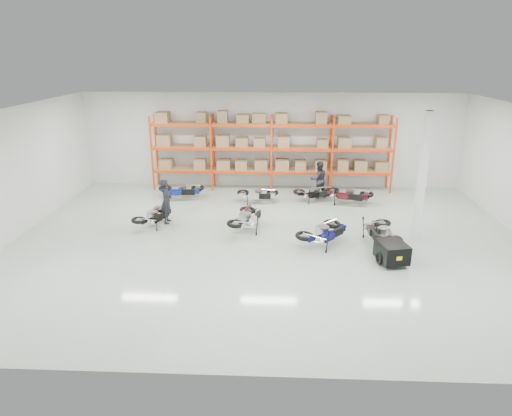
{
  "coord_description": "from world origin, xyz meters",
  "views": [
    {
      "loc": [
        0.24,
        -14.73,
        6.37
      ],
      "look_at": [
        -0.45,
        0.4,
        1.1
      ],
      "focal_mm": 32.0,
      "sensor_mm": 36.0,
      "label": 1
    }
  ],
  "objects_px": {
    "moto_blue_centre": "(324,229)",
    "moto_back_a": "(181,188)",
    "moto_black_far_left": "(154,213)",
    "person_left": "(166,201)",
    "person_back": "(319,179)",
    "trailer": "(392,252)",
    "moto_back_c": "(315,190)",
    "moto_back_b": "(258,192)",
    "moto_back_d": "(349,192)",
    "moto_touring_right": "(381,229)",
    "moto_silver_left": "(248,215)"
  },
  "relations": [
    {
      "from": "trailer",
      "to": "person_back",
      "type": "distance_m",
      "value": 7.06
    },
    {
      "from": "person_back",
      "to": "moto_back_b",
      "type": "bearing_deg",
      "value": 0.91
    },
    {
      "from": "person_left",
      "to": "moto_touring_right",
      "type": "bearing_deg",
      "value": -105.06
    },
    {
      "from": "moto_black_far_left",
      "to": "moto_back_d",
      "type": "relative_size",
      "value": 0.91
    },
    {
      "from": "moto_black_far_left",
      "to": "trailer",
      "type": "relative_size",
      "value": 0.93
    },
    {
      "from": "moto_back_d",
      "to": "moto_blue_centre",
      "type": "bearing_deg",
      "value": 179.76
    },
    {
      "from": "trailer",
      "to": "moto_back_d",
      "type": "height_order",
      "value": "moto_back_d"
    },
    {
      "from": "moto_touring_right",
      "to": "person_left",
      "type": "relative_size",
      "value": 1.05
    },
    {
      "from": "moto_back_a",
      "to": "moto_back_c",
      "type": "height_order",
      "value": "moto_back_a"
    },
    {
      "from": "moto_back_b",
      "to": "person_back",
      "type": "bearing_deg",
      "value": -72.59
    },
    {
      "from": "moto_back_c",
      "to": "moto_touring_right",
      "type": "bearing_deg",
      "value": -175.97
    },
    {
      "from": "person_left",
      "to": "person_back",
      "type": "distance_m",
      "value": 7.07
    },
    {
      "from": "moto_touring_right",
      "to": "person_back",
      "type": "bearing_deg",
      "value": 106.72
    },
    {
      "from": "person_left",
      "to": "person_back",
      "type": "bearing_deg",
      "value": -62.78
    },
    {
      "from": "moto_back_d",
      "to": "person_left",
      "type": "xyz_separation_m",
      "value": [
        -7.36,
        -2.63,
        0.32
      ]
    },
    {
      "from": "moto_back_c",
      "to": "person_left",
      "type": "xyz_separation_m",
      "value": [
        -5.93,
        -2.97,
        0.38
      ]
    },
    {
      "from": "moto_back_a",
      "to": "moto_back_d",
      "type": "distance_m",
      "value": 7.42
    },
    {
      "from": "moto_back_a",
      "to": "moto_back_b",
      "type": "height_order",
      "value": "moto_back_a"
    },
    {
      "from": "moto_blue_centre",
      "to": "trailer",
      "type": "distance_m",
      "value": 2.44
    },
    {
      "from": "moto_black_far_left",
      "to": "person_left",
      "type": "height_order",
      "value": "person_left"
    },
    {
      "from": "moto_back_b",
      "to": "person_left",
      "type": "relative_size",
      "value": 0.91
    },
    {
      "from": "moto_touring_right",
      "to": "moto_black_far_left",
      "type": "bearing_deg",
      "value": 169.19
    },
    {
      "from": "moto_silver_left",
      "to": "trailer",
      "type": "relative_size",
      "value": 1.06
    },
    {
      "from": "trailer",
      "to": "moto_back_c",
      "type": "distance_m",
      "value": 6.54
    },
    {
      "from": "trailer",
      "to": "moto_back_a",
      "type": "xyz_separation_m",
      "value": [
        -7.89,
        6.24,
        0.12
      ]
    },
    {
      "from": "moto_back_a",
      "to": "moto_back_b",
      "type": "bearing_deg",
      "value": -100.97
    },
    {
      "from": "moto_blue_centre",
      "to": "moto_back_a",
      "type": "relative_size",
      "value": 1.07
    },
    {
      "from": "moto_touring_right",
      "to": "moto_back_c",
      "type": "distance_m",
      "value": 5.03
    },
    {
      "from": "trailer",
      "to": "moto_blue_centre",
      "type": "bearing_deg",
      "value": 131.73
    },
    {
      "from": "moto_silver_left",
      "to": "moto_touring_right",
      "type": "relative_size",
      "value": 1.02
    },
    {
      "from": "moto_back_a",
      "to": "moto_back_c",
      "type": "distance_m",
      "value": 5.98
    },
    {
      "from": "moto_touring_right",
      "to": "trailer",
      "type": "distance_m",
      "value": 1.6
    },
    {
      "from": "moto_blue_centre",
      "to": "moto_back_b",
      "type": "bearing_deg",
      "value": -19.28
    },
    {
      "from": "moto_back_c",
      "to": "moto_blue_centre",
      "type": "bearing_deg",
      "value": 161.09
    },
    {
      "from": "person_back",
      "to": "moto_black_far_left",
      "type": "bearing_deg",
      "value": 12.64
    },
    {
      "from": "moto_touring_right",
      "to": "person_left",
      "type": "height_order",
      "value": "person_left"
    },
    {
      "from": "moto_touring_right",
      "to": "moto_back_b",
      "type": "height_order",
      "value": "moto_touring_right"
    },
    {
      "from": "moto_back_a",
      "to": "moto_back_c",
      "type": "bearing_deg",
      "value": -95.24
    },
    {
      "from": "moto_blue_centre",
      "to": "trailer",
      "type": "height_order",
      "value": "moto_blue_centre"
    },
    {
      "from": "moto_silver_left",
      "to": "person_left",
      "type": "xyz_separation_m",
      "value": [
        -3.16,
        0.55,
        0.3
      ]
    },
    {
      "from": "moto_blue_centre",
      "to": "moto_back_a",
      "type": "height_order",
      "value": "moto_blue_centre"
    },
    {
      "from": "moto_back_a",
      "to": "person_back",
      "type": "relative_size",
      "value": 1.06
    },
    {
      "from": "moto_touring_right",
      "to": "moto_back_c",
      "type": "height_order",
      "value": "moto_touring_right"
    },
    {
      "from": "moto_back_c",
      "to": "moto_back_a",
      "type": "bearing_deg",
      "value": 71.79
    },
    {
      "from": "moto_silver_left",
      "to": "trailer",
      "type": "bearing_deg",
      "value": 162.84
    },
    {
      "from": "moto_black_far_left",
      "to": "trailer",
      "type": "bearing_deg",
      "value": -177.91
    },
    {
      "from": "moto_back_a",
      "to": "moto_touring_right",
      "type": "bearing_deg",
      "value": -125.82
    },
    {
      "from": "moto_touring_right",
      "to": "moto_back_a",
      "type": "relative_size",
      "value": 1.04
    },
    {
      "from": "person_back",
      "to": "moto_blue_centre",
      "type": "bearing_deg",
      "value": 69.39
    },
    {
      "from": "moto_back_a",
      "to": "person_left",
      "type": "xyz_separation_m",
      "value": [
        0.05,
        -2.96,
        0.33
      ]
    }
  ]
}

